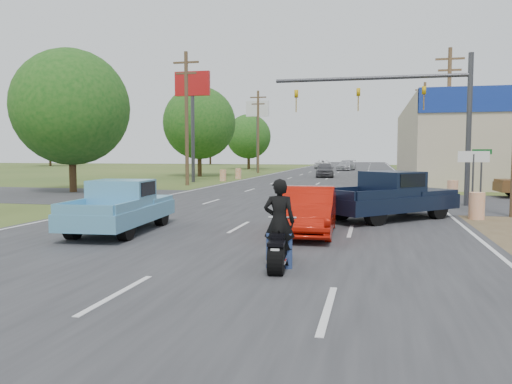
% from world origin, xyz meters
% --- Properties ---
extents(ground, '(200.00, 200.00, 0.00)m').
position_xyz_m(ground, '(0.00, 0.00, 0.00)').
color(ground, '#324D1F').
rests_on(ground, ground).
extents(main_road, '(15.00, 180.00, 0.02)m').
position_xyz_m(main_road, '(0.00, 40.00, 0.01)').
color(main_road, '#2D2D30').
rests_on(main_road, ground).
extents(cross_road, '(120.00, 10.00, 0.02)m').
position_xyz_m(cross_road, '(0.00, 18.00, 0.01)').
color(cross_road, '#2D2D30').
rests_on(cross_road, ground).
extents(utility_pole_2, '(2.00, 0.28, 10.00)m').
position_xyz_m(utility_pole_2, '(9.50, 31.00, 5.32)').
color(utility_pole_2, '#4C3823').
rests_on(utility_pole_2, ground).
extents(utility_pole_3, '(2.00, 0.28, 10.00)m').
position_xyz_m(utility_pole_3, '(9.50, 49.00, 5.32)').
color(utility_pole_3, '#4C3823').
rests_on(utility_pole_3, ground).
extents(utility_pole_5, '(2.00, 0.28, 10.00)m').
position_xyz_m(utility_pole_5, '(-9.50, 28.00, 5.32)').
color(utility_pole_5, '#4C3823').
rests_on(utility_pole_5, ground).
extents(utility_pole_6, '(2.00, 0.28, 10.00)m').
position_xyz_m(utility_pole_6, '(-9.50, 52.00, 5.32)').
color(utility_pole_6, '#4C3823').
rests_on(utility_pole_6, ground).
extents(tree_0, '(7.14, 7.14, 8.84)m').
position_xyz_m(tree_0, '(-14.00, 20.00, 5.26)').
color(tree_0, '#422D19').
rests_on(tree_0, ground).
extents(tree_1, '(7.56, 7.56, 9.36)m').
position_xyz_m(tree_1, '(-13.50, 42.00, 5.57)').
color(tree_1, '#422D19').
rests_on(tree_1, ground).
extents(tree_2, '(6.72, 6.72, 8.32)m').
position_xyz_m(tree_2, '(-14.20, 66.00, 4.95)').
color(tree_2, '#422D19').
rests_on(tree_2, ground).
extents(tree_4, '(9.24, 9.24, 11.44)m').
position_xyz_m(tree_4, '(-55.00, 75.00, 6.82)').
color(tree_4, '#422D19').
rests_on(tree_4, ground).
extents(tree_6, '(8.82, 8.82, 10.92)m').
position_xyz_m(tree_6, '(-30.00, 95.00, 6.51)').
color(tree_6, '#422D19').
rests_on(tree_6, ground).
extents(barrel_0, '(0.56, 0.56, 1.00)m').
position_xyz_m(barrel_0, '(8.00, 12.00, 0.50)').
color(barrel_0, orange).
rests_on(barrel_0, ground).
extents(barrel_1, '(0.56, 0.56, 1.00)m').
position_xyz_m(barrel_1, '(8.40, 20.50, 0.50)').
color(barrel_1, orange).
rests_on(barrel_1, ground).
extents(barrel_2, '(0.56, 0.56, 1.00)m').
position_xyz_m(barrel_2, '(-8.50, 34.00, 0.50)').
color(barrel_2, orange).
rests_on(barrel_2, ground).
extents(barrel_3, '(0.56, 0.56, 1.00)m').
position_xyz_m(barrel_3, '(-8.20, 38.00, 0.50)').
color(barrel_3, orange).
rests_on(barrel_3, ground).
extents(pole_sign_left_near, '(3.00, 0.35, 9.20)m').
position_xyz_m(pole_sign_left_near, '(-10.50, 32.00, 7.17)').
color(pole_sign_left_near, '#3F3F44').
rests_on(pole_sign_left_near, ground).
extents(pole_sign_left_far, '(3.00, 0.35, 9.20)m').
position_xyz_m(pole_sign_left_far, '(-10.50, 56.00, 7.17)').
color(pole_sign_left_far, '#3F3F44').
rests_on(pole_sign_left_far, ground).
extents(lane_sign, '(1.20, 0.08, 2.52)m').
position_xyz_m(lane_sign, '(8.20, 14.00, 1.90)').
color(lane_sign, '#3F3F44').
rests_on(lane_sign, ground).
extents(street_name_sign, '(0.80, 0.08, 2.61)m').
position_xyz_m(street_name_sign, '(8.80, 15.50, 1.61)').
color(street_name_sign, '#3F3F44').
rests_on(street_name_sign, ground).
extents(signal_mast, '(9.12, 0.40, 7.00)m').
position_xyz_m(signal_mast, '(5.82, 17.00, 4.80)').
color(signal_mast, '#3F3F44').
rests_on(signal_mast, ground).
extents(red_convertible, '(1.68, 4.36, 1.42)m').
position_xyz_m(red_convertible, '(2.39, 7.16, 0.71)').
color(red_convertible, '#B41508').
rests_on(red_convertible, ground).
extents(motorcycle, '(0.62, 2.03, 1.03)m').
position_xyz_m(motorcycle, '(2.36, 2.51, 0.46)').
color(motorcycle, black).
rests_on(motorcycle, ground).
extents(rider, '(0.69, 0.49, 1.81)m').
position_xyz_m(rider, '(2.36, 2.56, 0.91)').
color(rider, black).
rests_on(rider, ground).
extents(blue_pickup, '(2.25, 5.00, 1.61)m').
position_xyz_m(blue_pickup, '(-3.32, 6.39, 0.82)').
color(blue_pickup, black).
rests_on(blue_pickup, ground).
extents(navy_pickup, '(5.21, 5.27, 1.78)m').
position_xyz_m(navy_pickup, '(4.95, 11.24, 0.90)').
color(navy_pickup, black).
rests_on(navy_pickup, ground).
extents(distant_car_grey, '(2.18, 4.58, 1.51)m').
position_xyz_m(distant_car_grey, '(-0.50, 42.95, 0.76)').
color(distant_car_grey, '#4F4F53').
rests_on(distant_car_grey, ground).
extents(distant_car_silver, '(2.87, 5.28, 1.45)m').
position_xyz_m(distant_car_silver, '(0.57, 63.51, 0.73)').
color(distant_car_silver, '#B1B1B6').
rests_on(distant_car_silver, ground).
extents(distant_car_white, '(2.39, 4.94, 1.35)m').
position_xyz_m(distant_car_white, '(-3.42, 71.24, 0.68)').
color(distant_car_white, white).
rests_on(distant_car_white, ground).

